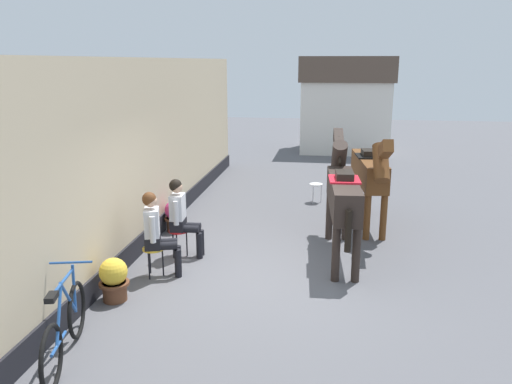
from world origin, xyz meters
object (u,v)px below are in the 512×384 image
(flower_planter_far, at_px, (175,215))
(seated_visitor_far, at_px, (181,214))
(seated_visitor_near, at_px, (156,230))
(saddled_horse_far, at_px, (370,172))
(spare_stool_white, at_px, (316,186))
(leaning_bicycle, at_px, (65,328))
(flower_planter_near, at_px, (114,279))
(saddled_horse_near, at_px, (342,192))

(flower_planter_far, bearing_deg, seated_visitor_far, -67.40)
(seated_visitor_near, bearing_deg, flower_planter_far, 100.26)
(saddled_horse_far, bearing_deg, seated_visitor_far, -146.48)
(seated_visitor_near, relative_size, spare_stool_white, 3.02)
(seated_visitor_near, relative_size, seated_visitor_far, 1.00)
(seated_visitor_near, distance_m, flower_planter_far, 2.25)
(leaning_bicycle, xyz_separation_m, spare_stool_white, (2.61, 7.18, 0.00))
(seated_visitor_far, xyz_separation_m, spare_stool_white, (2.20, 3.88, -0.38))
(flower_planter_near, distance_m, flower_planter_far, 3.09)
(saddled_horse_far, height_order, flower_planter_far, saddled_horse_far)
(leaning_bicycle, bearing_deg, flower_planter_near, 92.91)
(saddled_horse_far, height_order, flower_planter_near, saddled_horse_far)
(seated_visitor_near, bearing_deg, spare_stool_white, 63.79)
(saddled_horse_far, bearing_deg, flower_planter_far, -166.68)
(saddled_horse_near, distance_m, flower_planter_far, 3.49)
(spare_stool_white, bearing_deg, leaning_bicycle, -109.95)
(saddled_horse_far, relative_size, spare_stool_white, 6.51)
(saddled_horse_far, xyz_separation_m, flower_planter_far, (-3.86, -0.91, -0.82))
(seated_visitor_near, bearing_deg, saddled_horse_near, 24.60)
(seated_visitor_far, height_order, spare_stool_white, seated_visitor_far)
(flower_planter_near, height_order, flower_planter_far, same)
(flower_planter_far, distance_m, spare_stool_white, 3.77)
(seated_visitor_near, xyz_separation_m, seated_visitor_far, (0.14, 0.89, 0.00))
(seated_visitor_far, distance_m, spare_stool_white, 4.48)
(saddled_horse_far, bearing_deg, saddled_horse_near, -108.26)
(saddled_horse_far, height_order, leaning_bicycle, saddled_horse_far)
(flower_planter_near, relative_size, leaning_bicycle, 0.37)
(flower_planter_near, relative_size, flower_planter_far, 1.00)
(saddled_horse_far, bearing_deg, leaning_bicycle, -124.13)
(leaning_bicycle, height_order, spare_stool_white, leaning_bicycle)
(saddled_horse_near, bearing_deg, seated_visitor_far, -170.98)
(saddled_horse_far, distance_m, flower_planter_near, 5.59)
(flower_planter_far, height_order, spare_stool_white, flower_planter_far)
(flower_planter_near, bearing_deg, saddled_horse_near, 34.73)
(seated_visitor_far, xyz_separation_m, flower_planter_near, (-0.48, -1.80, -0.44))
(flower_planter_near, bearing_deg, seated_visitor_near, 69.71)
(saddled_horse_near, relative_size, leaning_bicycle, 1.74)
(seated_visitor_near, distance_m, seated_visitor_far, 0.90)
(saddled_horse_far, relative_size, flower_planter_near, 4.68)
(seated_visitor_far, distance_m, saddled_horse_far, 4.01)
(seated_visitor_near, height_order, saddled_horse_near, saddled_horse_near)
(spare_stool_white, bearing_deg, seated_visitor_near, -116.21)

